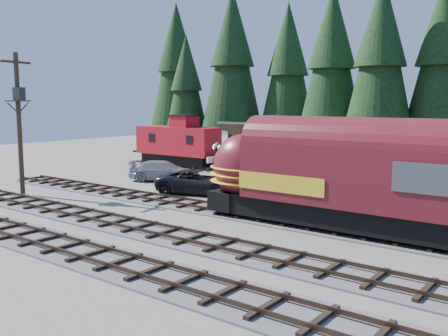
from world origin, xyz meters
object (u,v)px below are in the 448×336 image
Objects in this scene: pickup_truck_a at (199,182)px; pickup_truck_b at (163,171)px; locomotive at (335,181)px; depot at (323,157)px; utility_pole at (19,115)px; caboose at (178,143)px.

pickup_truck_a is 6.82m from pickup_truck_b.
depot is at bearing 121.03° from locomotive.
pickup_truck_b is (-6.26, 2.70, -0.02)m from pickup_truck_a.
pickup_truck_b is at bearing 161.03° from locomotive.
utility_pole is at bearing 110.41° from pickup_truck_a.
locomotive is 22.67m from utility_pole.
locomotive is (3.91, -6.50, -0.37)m from depot.
utility_pole is 12.30m from pickup_truck_b.
pickup_truck_a reaches higher than pickup_truck_b.
locomotive reaches higher than pickup_truck_b.
locomotive is 2.61× the size of pickup_truck_a.
locomotive is at bearing -138.72° from pickup_truck_b.
locomotive is at bearing -58.97° from depot.
caboose is at bearing 159.48° from depot.
utility_pole is 13.52m from pickup_truck_a.
depot is at bearing -90.57° from pickup_truck_a.
utility_pole is at bearing -84.03° from caboose.
pickup_truck_b is at bearing -54.74° from caboose.
pickup_truck_a is (-12.29, 3.68, -1.72)m from locomotive.
pickup_truck_a is (-8.38, -2.82, -2.09)m from depot.
utility_pole is at bearing -168.79° from locomotive.
utility_pole is (-18.12, -10.87, 2.76)m from depot.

